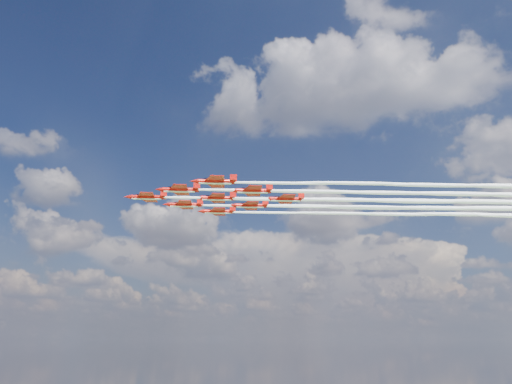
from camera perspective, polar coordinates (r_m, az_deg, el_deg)
jet_lead at (r=140.44m, az=20.16°, el=-0.99°), size 147.43×66.97×2.70m
jet_row2_port at (r=138.11m, az=24.69°, el=-0.23°), size 147.43×66.97×2.70m
jet_row2_starb at (r=150.31m, az=22.28°, el=-1.74°), size 147.43×66.97×2.70m
jet_row3_centre at (r=148.34m, az=26.53°, el=-1.04°), size 147.43×66.97×2.70m
jet_row3_starb at (r=160.39m, az=24.13°, el=-2.40°), size 147.43×66.97×2.70m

